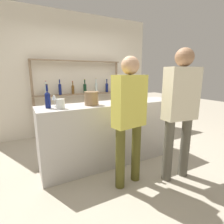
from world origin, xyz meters
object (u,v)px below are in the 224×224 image
object	(u,v)px
counter_bottle_2	(128,93)
cork_jar	(60,104)
counter_bottle_0	(48,99)
wine_glass	(54,97)
ice_bucket	(91,98)
customer_right	(180,106)
counter_bottle_1	(114,95)
customer_center	(129,113)

from	to	relation	value
counter_bottle_2	cork_jar	world-z (taller)	counter_bottle_2
counter_bottle_0	wine_glass	size ratio (longest dim) A/B	1.89
counter_bottle_0	cork_jar	size ratio (longest dim) A/B	2.46
counter_bottle_2	ice_bucket	bearing A→B (deg)	-171.34
counter_bottle_0	customer_right	bearing A→B (deg)	-29.81
ice_bucket	counter_bottle_1	bearing A→B (deg)	-16.71
counter_bottle_2	customer_right	bearing A→B (deg)	-76.41
wine_glass	cork_jar	size ratio (longest dim) A/B	1.30
counter_bottle_2	customer_center	distance (m)	0.86
ice_bucket	customer_right	world-z (taller)	customer_right
counter_bottle_2	ice_bucket	distance (m)	0.70
cork_jar	customer_center	distance (m)	0.90
counter_bottle_1	counter_bottle_2	bearing A→B (deg)	28.85
counter_bottle_0	cork_jar	bearing A→B (deg)	-39.40
counter_bottle_1	ice_bucket	size ratio (longest dim) A/B	1.63
counter_bottle_2	ice_bucket	xyz separation A→B (m)	(-0.69, -0.11, -0.03)
wine_glass	customer_right	xyz separation A→B (m)	(1.41, -0.95, -0.08)
counter_bottle_1	customer_right	distance (m)	0.93
ice_bucket	cork_jar	size ratio (longest dim) A/B	1.66
counter_bottle_2	cork_jar	xyz separation A→B (m)	(-1.15, -0.17, -0.07)
counter_bottle_2	counter_bottle_1	bearing A→B (deg)	-151.15
counter_bottle_2	ice_bucket	size ratio (longest dim) A/B	1.59
cork_jar	counter_bottle_2	bearing A→B (deg)	8.18
counter_bottle_0	counter_bottle_1	bearing A→B (deg)	-9.31
customer_center	counter_bottle_0	bearing A→B (deg)	43.23
counter_bottle_1	wine_glass	bearing A→B (deg)	163.99
wine_glass	customer_right	bearing A→B (deg)	-33.94
counter_bottle_1	customer_center	xyz separation A→B (m)	(-0.07, -0.52, -0.16)
counter_bottle_1	ice_bucket	bearing A→B (deg)	163.29
ice_bucket	cork_jar	distance (m)	0.46
cork_jar	wine_glass	bearing A→B (deg)	101.63
cork_jar	counter_bottle_1	bearing A→B (deg)	-2.72
customer_center	ice_bucket	bearing A→B (deg)	13.72
customer_right	cork_jar	bearing A→B (deg)	67.96
counter_bottle_2	cork_jar	distance (m)	1.16
counter_bottle_2	customer_center	world-z (taller)	customer_center
ice_bucket	customer_right	distance (m)	1.22
counter_bottle_0	counter_bottle_2	xyz separation A→B (m)	(1.29, 0.05, 0.01)
counter_bottle_1	customer_center	world-z (taller)	customer_center
counter_bottle_1	wine_glass	distance (m)	0.85
cork_jar	customer_right	xyz separation A→B (m)	(1.37, -0.75, -0.02)
customer_center	wine_glass	bearing A→B (deg)	36.35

